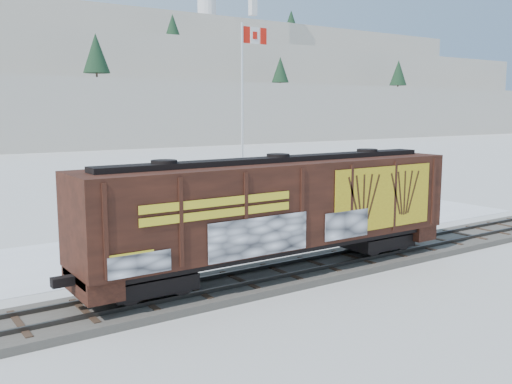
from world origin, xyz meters
TOP-DOWN VIEW (x-y plane):
  - ground at (0.00, 0.00)m, footprint 500.00×500.00m
  - rail_track at (0.00, 0.00)m, footprint 50.00×3.40m
  - parking_strip at (0.00, 7.50)m, footprint 40.00×8.00m
  - hopper_railcar at (-2.17, -0.01)m, footprint 16.24×3.06m
  - flagpole at (4.17, 12.10)m, footprint 2.30×0.90m
  - car_silver at (-3.56, 8.42)m, footprint 4.54×3.07m
  - car_white at (2.83, 7.43)m, footprint 5.26×2.15m
  - car_dark at (1.60, 6.61)m, footprint 5.27×3.13m

SIDE VIEW (x-z plane):
  - ground at x=0.00m, z-range 0.00..0.00m
  - parking_strip at x=0.00m, z-range 0.00..0.03m
  - rail_track at x=0.00m, z-range -0.07..0.36m
  - car_dark at x=1.60m, z-range 0.03..1.46m
  - car_silver at x=-3.56m, z-range 0.03..1.46m
  - car_white at x=2.83m, z-range 0.03..1.73m
  - hopper_railcar at x=-2.17m, z-range 0.68..5.18m
  - flagpole at x=4.17m, z-range -1.53..10.47m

